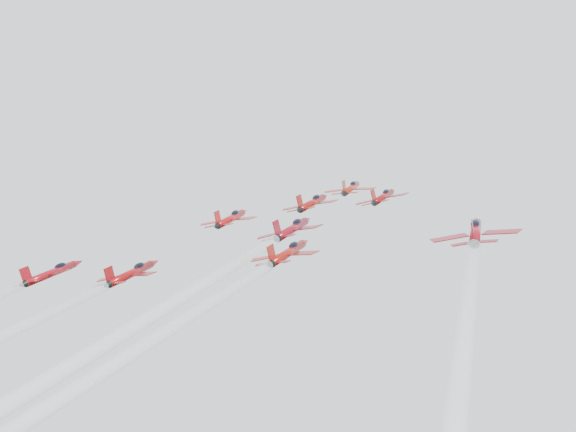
% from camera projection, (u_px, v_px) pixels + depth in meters
% --- Properties ---
extents(jet_lead, '(9.31, 12.28, 6.62)m').
position_uv_depth(jet_lead, '(351.00, 188.00, 139.67)').
color(jet_lead, '#A92210').
extents(jet_row2_left, '(9.86, 13.01, 7.01)m').
position_uv_depth(jet_row2_left, '(231.00, 218.00, 130.28)').
color(jet_row2_left, '#AC1012').
extents(jet_row2_center, '(9.79, 12.91, 6.96)m').
position_uv_depth(jet_row2_center, '(313.00, 202.00, 130.68)').
color(jet_row2_center, maroon).
extents(jet_row2_right, '(8.59, 11.32, 6.10)m').
position_uv_depth(jet_row2_right, '(383.00, 196.00, 122.87)').
color(jet_row2_right, maroon).
extents(jet_center, '(9.77, 96.04, 46.78)m').
position_uv_depth(jet_center, '(80.00, 356.00, 67.01)').
color(jet_center, maroon).
extents(jet_rear_right, '(8.65, 85.04, 41.42)m').
position_uv_depth(jet_rear_right, '(61.00, 403.00, 56.12)').
color(jet_rear_right, '#9C160E').
extents(jet_rear_farright, '(9.63, 94.62, 46.08)m').
position_uv_depth(jet_rear_farright, '(332.00, 425.00, 44.10)').
color(jet_rear_farright, maroon).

